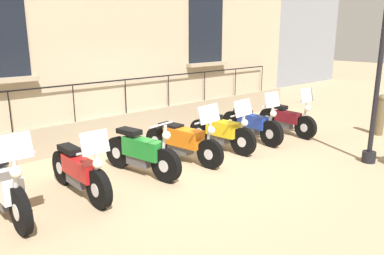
{
  "coord_description": "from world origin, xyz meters",
  "views": [
    {
      "loc": [
        5.94,
        -5.14,
        2.74
      ],
      "look_at": [
        0.3,
        0.0,
        0.8
      ],
      "focal_mm": 35.51,
      "sensor_mm": 36.0,
      "label": 1
    }
  ],
  "objects_px": {
    "motorcycle_orange": "(183,141)",
    "motorcycle_blue": "(252,125)",
    "motorcycle_white": "(4,189)",
    "motorcycle_maroon": "(287,120)",
    "motorcycle_red": "(80,172)",
    "bollard": "(380,115)",
    "motorcycle_green": "(142,153)",
    "motorcycle_yellow": "(222,132)"
  },
  "relations": [
    {
      "from": "motorcycle_orange",
      "to": "motorcycle_blue",
      "type": "distance_m",
      "value": 2.33
    },
    {
      "from": "motorcycle_white",
      "to": "motorcycle_maroon",
      "type": "height_order",
      "value": "motorcycle_white"
    },
    {
      "from": "motorcycle_orange",
      "to": "motorcycle_maroon",
      "type": "height_order",
      "value": "motorcycle_maroon"
    },
    {
      "from": "motorcycle_white",
      "to": "motorcycle_maroon",
      "type": "relative_size",
      "value": 1.08
    },
    {
      "from": "motorcycle_red",
      "to": "bollard",
      "type": "distance_m",
      "value": 8.01
    },
    {
      "from": "motorcycle_green",
      "to": "bollard",
      "type": "height_order",
      "value": "bollard"
    },
    {
      "from": "motorcycle_orange",
      "to": "motorcycle_yellow",
      "type": "distance_m",
      "value": 1.18
    },
    {
      "from": "motorcycle_white",
      "to": "motorcycle_green",
      "type": "xyz_separation_m",
      "value": [
        -0.11,
        2.55,
        -0.04
      ]
    },
    {
      "from": "motorcycle_orange",
      "to": "bollard",
      "type": "distance_m",
      "value": 5.68
    },
    {
      "from": "motorcycle_white",
      "to": "motorcycle_blue",
      "type": "distance_m",
      "value": 6.01
    },
    {
      "from": "motorcycle_orange",
      "to": "motorcycle_blue",
      "type": "bearing_deg",
      "value": 90.13
    },
    {
      "from": "motorcycle_maroon",
      "to": "bollard",
      "type": "bearing_deg",
      "value": 46.01
    },
    {
      "from": "motorcycle_green",
      "to": "motorcycle_maroon",
      "type": "relative_size",
      "value": 1.03
    },
    {
      "from": "motorcycle_white",
      "to": "motorcycle_maroon",
      "type": "bearing_deg",
      "value": 89.39
    },
    {
      "from": "motorcycle_blue",
      "to": "bollard",
      "type": "height_order",
      "value": "motorcycle_blue"
    },
    {
      "from": "motorcycle_green",
      "to": "motorcycle_blue",
      "type": "xyz_separation_m",
      "value": [
        -0.07,
        3.46,
        -0.01
      ]
    },
    {
      "from": "motorcycle_red",
      "to": "motorcycle_yellow",
      "type": "xyz_separation_m",
      "value": [
        -0.13,
        3.65,
        0.03
      ]
    },
    {
      "from": "motorcycle_white",
      "to": "motorcycle_red",
      "type": "distance_m",
      "value": 1.2
    },
    {
      "from": "motorcycle_orange",
      "to": "motorcycle_blue",
      "type": "relative_size",
      "value": 1.05
    },
    {
      "from": "motorcycle_maroon",
      "to": "motorcycle_blue",
      "type": "bearing_deg",
      "value": -101.71
    },
    {
      "from": "motorcycle_green",
      "to": "motorcycle_yellow",
      "type": "relative_size",
      "value": 1.01
    },
    {
      "from": "motorcycle_orange",
      "to": "bollard",
      "type": "xyz_separation_m",
      "value": [
        1.97,
        5.33,
        0.11
      ]
    },
    {
      "from": "motorcycle_yellow",
      "to": "motorcycle_maroon",
      "type": "bearing_deg",
      "value": 85.01
    },
    {
      "from": "motorcycle_blue",
      "to": "bollard",
      "type": "distance_m",
      "value": 3.59
    },
    {
      "from": "motorcycle_orange",
      "to": "motorcycle_red",
      "type": "bearing_deg",
      "value": -86.08
    },
    {
      "from": "motorcycle_white",
      "to": "motorcycle_maroon",
      "type": "distance_m",
      "value": 7.22
    },
    {
      "from": "motorcycle_red",
      "to": "motorcycle_green",
      "type": "distance_m",
      "value": 1.35
    },
    {
      "from": "motorcycle_green",
      "to": "bollard",
      "type": "relative_size",
      "value": 1.74
    },
    {
      "from": "motorcycle_white",
      "to": "bollard",
      "type": "relative_size",
      "value": 1.82
    },
    {
      "from": "motorcycle_red",
      "to": "motorcycle_maroon",
      "type": "bearing_deg",
      "value": 89.27
    },
    {
      "from": "motorcycle_white",
      "to": "bollard",
      "type": "distance_m",
      "value": 9.18
    },
    {
      "from": "motorcycle_orange",
      "to": "motorcycle_blue",
      "type": "xyz_separation_m",
      "value": [
        -0.01,
        2.33,
        -0.03
      ]
    },
    {
      "from": "motorcycle_yellow",
      "to": "motorcycle_orange",
      "type": "bearing_deg",
      "value": -91.92
    },
    {
      "from": "motorcycle_orange",
      "to": "motorcycle_white",
      "type": "bearing_deg",
      "value": -87.36
    },
    {
      "from": "motorcycle_white",
      "to": "bollard",
      "type": "height_order",
      "value": "motorcycle_white"
    },
    {
      "from": "motorcycle_white",
      "to": "motorcycle_yellow",
      "type": "height_order",
      "value": "motorcycle_white"
    },
    {
      "from": "motorcycle_orange",
      "to": "motorcycle_maroon",
      "type": "distance_m",
      "value": 3.55
    },
    {
      "from": "motorcycle_yellow",
      "to": "motorcycle_maroon",
      "type": "distance_m",
      "value": 2.37
    },
    {
      "from": "motorcycle_yellow",
      "to": "motorcycle_blue",
      "type": "bearing_deg",
      "value": 92.23
    },
    {
      "from": "bollard",
      "to": "motorcycle_blue",
      "type": "bearing_deg",
      "value": -123.37
    },
    {
      "from": "motorcycle_blue",
      "to": "motorcycle_maroon",
      "type": "distance_m",
      "value": 1.24
    },
    {
      "from": "motorcycle_orange",
      "to": "motorcycle_maroon",
      "type": "bearing_deg",
      "value": 86.03
    }
  ]
}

